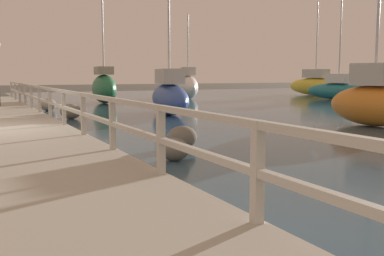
# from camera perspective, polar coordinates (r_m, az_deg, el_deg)

# --- Properties ---
(railing) EXTENTS (0.10, 32.50, 0.97)m
(railing) POSITION_cam_1_polar(r_m,az_deg,el_deg) (12.86, -15.99, 3.30)
(railing) COLOR beige
(railing) RESTS_ON dock_walkway
(boulder_water_edge) EXTENTS (0.67, 0.60, 0.50)m
(boulder_water_edge) POSITION_cam_1_polar(r_m,az_deg,el_deg) (9.76, -1.28, -1.19)
(boulder_water_edge) COLOR #666056
(boulder_water_edge) RESTS_ON ground
(boulder_mid_strip) EXTENTS (0.56, 0.51, 0.42)m
(boulder_mid_strip) POSITION_cam_1_polar(r_m,az_deg,el_deg) (8.40, -2.21, -2.76)
(boulder_mid_strip) COLOR #666056
(boulder_mid_strip) RESTS_ON ground
(boulder_downstream) EXTENTS (0.75, 0.67, 0.56)m
(boulder_downstream) POSITION_cam_1_polar(r_m,az_deg,el_deg) (16.83, -15.17, 2.05)
(boulder_downstream) COLOR slate
(boulder_downstream) RESTS_ON ground
(boulder_far_strip) EXTENTS (0.72, 0.65, 0.54)m
(boulder_far_strip) POSITION_cam_1_polar(r_m,az_deg,el_deg) (20.96, -17.80, 2.82)
(boulder_far_strip) COLOR gray
(boulder_far_strip) RESTS_ON ground
(sailboat_blue) EXTENTS (2.34, 5.35, 5.24)m
(sailboat_blue) POSITION_cam_1_polar(r_m,az_deg,el_deg) (18.22, -2.91, 4.10)
(sailboat_blue) COLOR #2D4C9E
(sailboat_blue) RESTS_ON water_surface
(sailboat_orange) EXTENTS (1.62, 3.32, 7.59)m
(sailboat_orange) POSITION_cam_1_polar(r_m,az_deg,el_deg) (15.13, 22.13, 3.21)
(sailboat_orange) COLOR orange
(sailboat_orange) RESTS_ON water_surface
(sailboat_yellow) EXTENTS (1.87, 5.43, 7.13)m
(sailboat_yellow) POSITION_cam_1_polar(r_m,az_deg,el_deg) (36.34, 15.41, 5.31)
(sailboat_yellow) COLOR gold
(sailboat_yellow) RESTS_ON water_surface
(sailboat_teal) EXTENTS (1.92, 5.15, 7.76)m
(sailboat_teal) POSITION_cam_1_polar(r_m,az_deg,el_deg) (30.22, 18.10, 4.65)
(sailboat_teal) COLOR #1E707A
(sailboat_teal) RESTS_ON water_surface
(sailboat_white) EXTENTS (3.11, 5.74, 5.60)m
(sailboat_white) POSITION_cam_1_polar(r_m,az_deg,el_deg) (30.23, -0.50, 5.39)
(sailboat_white) COLOR white
(sailboat_white) RESTS_ON water_surface
(sailboat_green) EXTENTS (1.53, 3.65, 7.94)m
(sailboat_green) POSITION_cam_1_polar(r_m,az_deg,el_deg) (25.67, -11.11, 5.12)
(sailboat_green) COLOR #236B42
(sailboat_green) RESTS_ON water_surface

